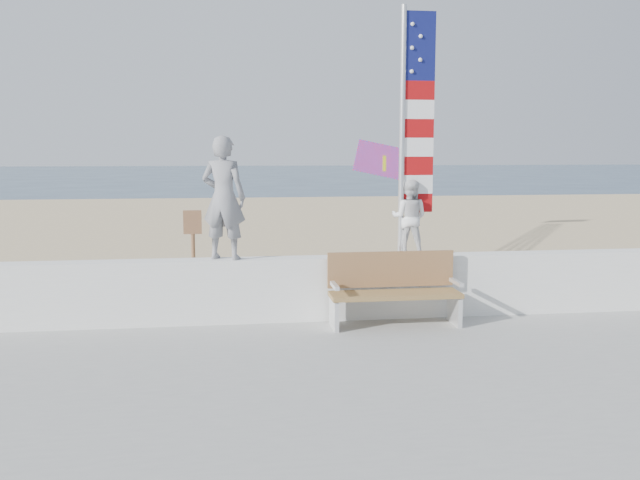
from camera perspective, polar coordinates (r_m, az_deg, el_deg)
The scene contains 9 objects.
ground at distance 7.93m, azimuth 0.35°, elevation -11.46°, with size 220.00×220.00×0.00m, color #2D435A.
sand at distance 16.65m, azimuth -4.07°, elevation -1.26°, with size 90.00×40.00×0.08m, color #CAB186.
seawall at distance 9.68m, azimuth -1.34°, elevation -4.09°, with size 30.00×0.35×0.90m, color white.
adult at distance 9.44m, azimuth -8.12°, elevation 3.54°, with size 0.62×0.41×1.71m, color gray.
child at distance 9.82m, azimuth 7.54°, elevation 1.88°, with size 0.53×0.41×1.09m, color white.
bench at distance 9.44m, azimuth 6.21°, elevation -4.07°, with size 1.80×0.57×1.00m.
flag at distance 9.78m, azimuth 7.67°, elevation 9.88°, with size 0.50×0.08×3.50m.
parafoil_kite at distance 11.82m, azimuth 5.46°, elevation 6.65°, with size 1.08×0.44×0.72m.
sign at distance 12.19m, azimuth -10.64°, elevation -0.31°, with size 0.32×0.07×1.46m.
Camera 1 is at (-1.07, -7.42, 2.58)m, focal length 38.00 mm.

